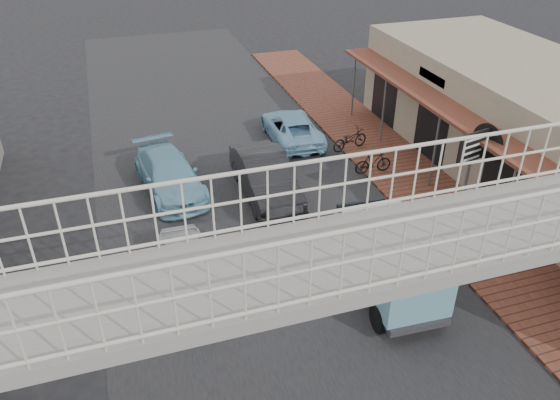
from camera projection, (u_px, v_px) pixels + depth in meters
ground at (300, 317)px, 14.51m from camera, size 120.00×120.00×0.00m
road_strip at (300, 317)px, 14.50m from camera, size 10.00×60.00×0.01m
sidewalk at (450, 216)px, 18.62m from camera, size 3.00×40.00×0.10m
shophouse_row at (551, 134)px, 19.57m from camera, size 7.20×18.00×4.00m
footbridge at (380, 336)px, 9.60m from camera, size 16.40×2.40×6.34m
white_hatchback at (187, 270)px, 15.18m from camera, size 1.60×3.80×1.28m
dark_sedan at (265, 177)px, 19.46m from camera, size 1.64×4.65×1.53m
angkot_curb at (292, 128)px, 23.52m from camera, size 2.21×4.40×1.20m
angkot_far at (169, 174)px, 19.82m from camera, size 2.45×4.79×1.33m
angkot_van at (390, 255)px, 14.74m from camera, size 2.05×4.16×2.00m
motorcycle_near at (350, 139)px, 22.64m from camera, size 1.80×1.00×0.89m
motorcycle_far at (373, 162)px, 20.88m from camera, size 1.51×0.47×0.90m
arrow_sign at (492, 142)px, 17.24m from camera, size 2.01×1.33×3.34m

